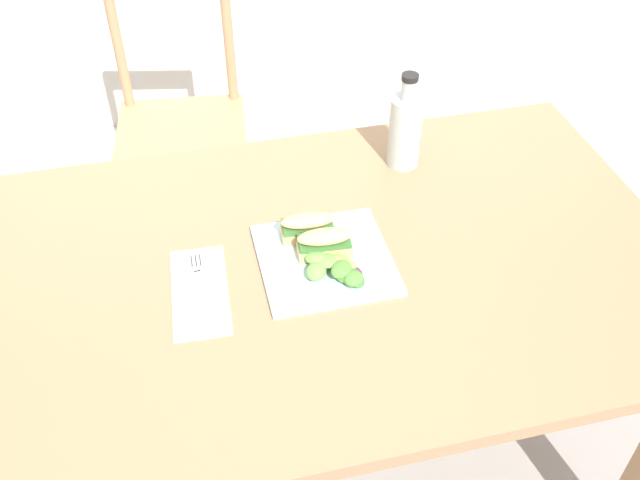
# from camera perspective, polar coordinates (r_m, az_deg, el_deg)

# --- Properties ---
(ground_plane) EXTENTS (9.06, 9.06, 0.00)m
(ground_plane) POSITION_cam_1_polar(r_m,az_deg,el_deg) (1.92, 1.66, -18.72)
(ground_plane) COLOR gray
(dining_table) EXTENTS (1.38, 0.86, 0.74)m
(dining_table) POSITION_cam_1_polar(r_m,az_deg,el_deg) (1.43, 0.34, -5.16)
(dining_table) COLOR #997551
(dining_table) RESTS_ON ground
(chair_wooden_far) EXTENTS (0.44, 0.44, 0.87)m
(chair_wooden_far) POSITION_cam_1_polar(r_m,az_deg,el_deg) (2.31, -11.07, 9.17)
(chair_wooden_far) COLOR tan
(chair_wooden_far) RESTS_ON ground
(plate_lunch) EXTENTS (0.25, 0.25, 0.01)m
(plate_lunch) POSITION_cam_1_polar(r_m,az_deg,el_deg) (1.34, 0.40, -1.59)
(plate_lunch) COLOR silver
(plate_lunch) RESTS_ON dining_table
(sandwich_half_front) EXTENTS (0.11, 0.06, 0.06)m
(sandwich_half_front) POSITION_cam_1_polar(r_m,az_deg,el_deg) (1.33, 0.37, -0.20)
(sandwich_half_front) COLOR #DBB270
(sandwich_half_front) RESTS_ON plate_lunch
(sandwich_half_back) EXTENTS (0.11, 0.06, 0.06)m
(sandwich_half_back) POSITION_cam_1_polar(r_m,az_deg,el_deg) (1.36, -0.99, 1.13)
(sandwich_half_back) COLOR #DBB270
(sandwich_half_back) RESTS_ON plate_lunch
(salad_mixed_greens) EXTENTS (0.12, 0.15, 0.03)m
(salad_mixed_greens) POSITION_cam_1_polar(r_m,az_deg,el_deg) (1.30, 1.35, -2.16)
(salad_mixed_greens) COLOR #518438
(salad_mixed_greens) RESTS_ON plate_lunch
(napkin_folded) EXTENTS (0.11, 0.23, 0.00)m
(napkin_folded) POSITION_cam_1_polar(r_m,az_deg,el_deg) (1.31, -9.63, -4.09)
(napkin_folded) COLOR silver
(napkin_folded) RESTS_ON dining_table
(fork_on_napkin) EXTENTS (0.03, 0.19, 0.00)m
(fork_on_napkin) POSITION_cam_1_polar(r_m,az_deg,el_deg) (1.32, -9.72, -3.45)
(fork_on_napkin) COLOR silver
(fork_on_napkin) RESTS_ON napkin_folded
(bottle_cold_brew) EXTENTS (0.07, 0.07, 0.22)m
(bottle_cold_brew) POSITION_cam_1_polar(r_m,az_deg,el_deg) (1.56, 6.83, 8.51)
(bottle_cold_brew) COLOR black
(bottle_cold_brew) RESTS_ON dining_table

